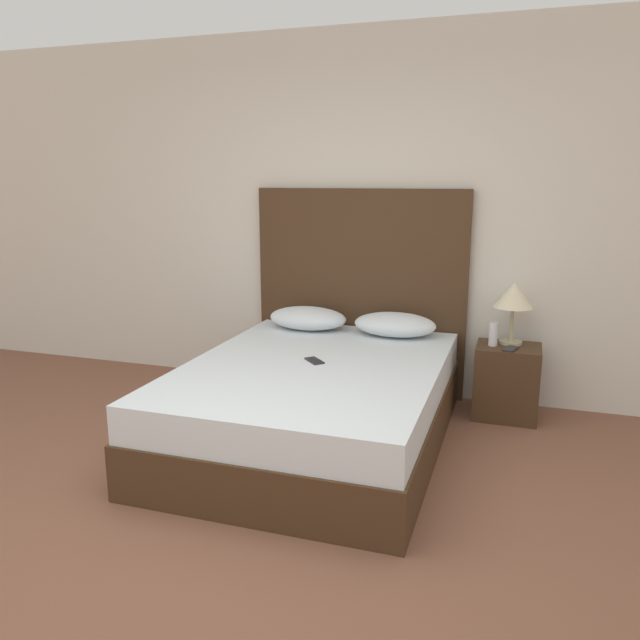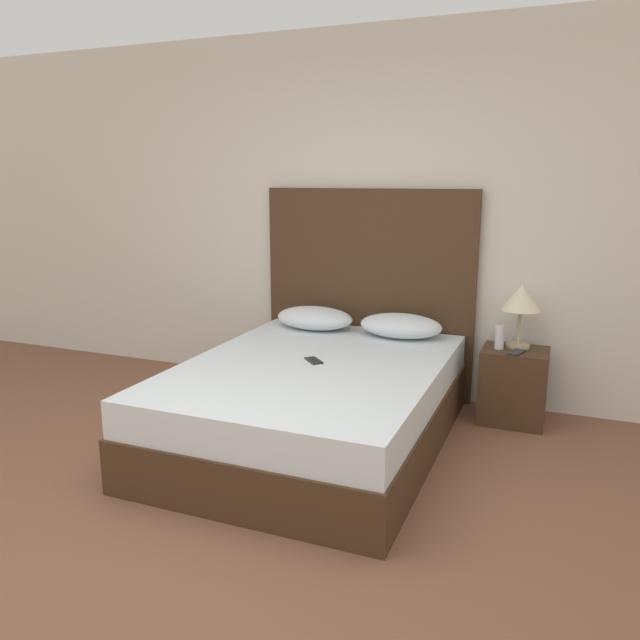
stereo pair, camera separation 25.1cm
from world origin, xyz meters
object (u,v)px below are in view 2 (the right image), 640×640
object	(u,v)px
phone_on_bed	(314,361)
phone_on_nightstand	(517,352)
nightstand	(513,386)
bed	(314,403)
table_lamp	(521,300)

from	to	relation	value
phone_on_bed	phone_on_nightstand	world-z (taller)	phone_on_bed
phone_on_bed	nightstand	size ratio (longest dim) A/B	0.31
phone_on_nightstand	nightstand	bearing A→B (deg)	98.21
phone_on_bed	nightstand	world-z (taller)	phone_on_bed
bed	nightstand	distance (m)	1.40
phone_on_bed	phone_on_nightstand	distance (m)	1.35
phone_on_bed	table_lamp	world-z (taller)	table_lamp
phone_on_bed	nightstand	distance (m)	1.41
bed	table_lamp	xyz separation A→B (m)	(1.13, 0.90, 0.58)
nightstand	table_lamp	bearing A→B (deg)	84.82
table_lamp	nightstand	bearing A→B (deg)	-95.18
table_lamp	phone_on_nightstand	bearing A→B (deg)	-87.72
bed	phone_on_nightstand	size ratio (longest dim) A/B	12.78
phone_on_bed	table_lamp	bearing A→B (deg)	37.16
bed	nightstand	xyz separation A→B (m)	(1.12, 0.83, -0.00)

